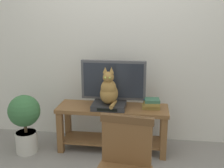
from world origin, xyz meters
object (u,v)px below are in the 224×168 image
tv_stand (113,121)px  tv (113,82)px  potted_plant (25,119)px  media_box (109,106)px  wooden_chair (123,166)px  book_stack (151,104)px  cat (109,90)px

tv_stand → tv: size_ratio=1.71×
tv_stand → potted_plant: bearing=-168.1°
media_box → wooden_chair: wooden_chair is taller
media_box → book_stack: bearing=7.8°
tv_stand → cat: size_ratio=2.99×
tv_stand → media_box: size_ratio=3.40×
cat → wooden_chair: cat is taller
tv → wooden_chair: (0.25, -1.31, -0.32)m
tv → book_stack: tv is taller
tv_stand → tv: tv is taller
tv_stand → tv: bearing=90.0°
tv_stand → cat: (-0.03, -0.07, 0.40)m
tv_stand → media_box: media_box is taller
tv_stand → wooden_chair: bearing=-78.4°
tv → media_box: (-0.03, -0.12, -0.26)m
book_stack → potted_plant: 1.50m
media_box → tv: bearing=74.5°
tv → wooden_chair: tv is taller
tv → wooden_chair: size_ratio=0.87×
tv_stand → book_stack: bearing=1.6°
tv → cat: size_ratio=1.75×
tv_stand → tv: 0.47m
wooden_chair → potted_plant: (-1.27, 1.02, -0.10)m
tv_stand → book_stack: (0.46, 0.01, 0.23)m
tv → cat: (-0.03, -0.14, -0.06)m
wooden_chair → book_stack: size_ratio=4.15×
cat → potted_plant: (-0.98, -0.14, -0.35)m
media_box → cat: (0.00, -0.02, 0.19)m
potted_plant → media_box: bearing=9.2°
media_box → cat: 0.19m
wooden_chair → potted_plant: bearing=141.2°
media_box → wooden_chair: size_ratio=0.44×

